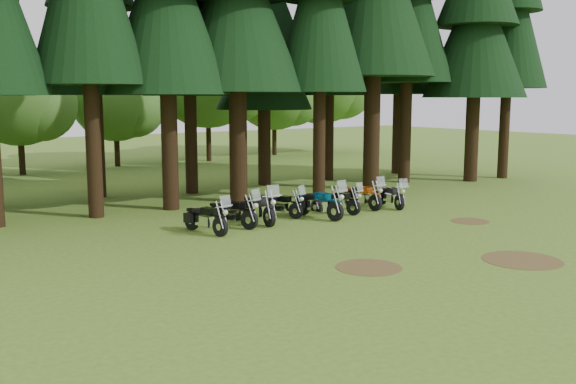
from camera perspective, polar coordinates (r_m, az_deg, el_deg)
name	(u,v)px	position (r m, az deg, el deg)	size (l,w,h in m)	color
ground	(394,240)	(20.92, 9.37, -4.20)	(120.00, 120.00, 0.00)	#436521
pine_front_9	(478,1)	(36.45, 16.50, 15.95)	(5.44, 5.44, 15.89)	black
pine_back_4	(264,23)	(33.42, -2.18, 14.81)	(4.94, 4.94, 13.78)	black
pine_back_6	(401,3)	(39.29, 9.99, 16.20)	(4.59, 4.59, 16.58)	black
decid_3	(24,97)	(40.55, -22.42, 7.77)	(6.12, 5.95, 7.65)	black
decid_4	(120,100)	(43.65, -14.71, 7.95)	(5.93, 5.76, 7.41)	black
decid_5	(214,73)	(46.07, -6.60, 10.49)	(8.45, 8.21, 10.56)	black
decid_6	(279,88)	(50.69, -0.80, 9.19)	(7.06, 6.86, 8.82)	black
decid_7	(326,76)	(53.39, 3.39, 10.24)	(8.44, 8.20, 10.55)	black
dirt_patch_0	(369,267)	(17.48, 7.19, -6.66)	(1.80, 1.80, 0.01)	#4C3D1E
dirt_patch_1	(470,221)	(24.59, 15.88, -2.51)	(1.40, 1.40, 0.01)	#4C3D1E
dirt_patch_2	(522,260)	(19.25, 20.09, -5.71)	(2.20, 2.20, 0.01)	#4C3D1E
motorcycle_0	(206,219)	(21.71, -7.32, -2.44)	(0.63, 2.22, 1.39)	black
motorcycle_1	(232,213)	(22.64, -4.99, -1.92)	(1.00, 2.25, 1.44)	black
motorcycle_2	(259,209)	(23.32, -2.62, -1.51)	(0.61, 2.44, 1.53)	black
motorcycle_3	(281,206)	(24.47, -0.63, -1.22)	(0.88, 2.03, 1.29)	black
motorcycle_4	(319,205)	(24.22, 2.74, -1.12)	(0.64, 2.48, 1.55)	black
motorcycle_5	(339,202)	(25.31, 4.54, -0.92)	(0.73, 2.06, 1.30)	black
motorcycle_6	(362,197)	(26.51, 6.61, -0.42)	(0.42, 2.26, 1.43)	black
motorcycle_7	(391,197)	(26.93, 9.11, -0.42)	(0.81, 2.08, 1.32)	black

